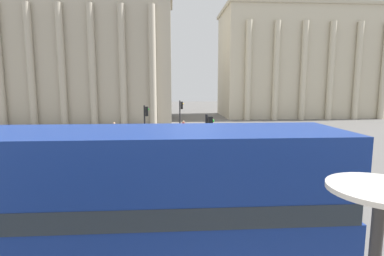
{
  "coord_description": "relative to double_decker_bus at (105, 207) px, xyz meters",
  "views": [
    {
      "loc": [
        -0.89,
        -1.95,
        4.98
      ],
      "look_at": [
        0.32,
        16.01,
        2.49
      ],
      "focal_mm": 28.0,
      "sensor_mm": 36.0,
      "label": 1
    }
  ],
  "objects": [
    {
      "name": "cafe_dining_table",
      "position": [
        2.75,
        -5.01,
        1.94
      ],
      "size": [
        0.6,
        0.6,
        0.73
      ],
      "color": "#2D2D30",
      "rests_on": "cafe_floor_slab"
    },
    {
      "name": "pedestrian_white",
      "position": [
        -1.55,
        8.13,
        -1.26
      ],
      "size": [
        0.32,
        0.32,
        1.74
      ],
      "rotation": [
        0.0,
        0.0,
        6.13
      ],
      "color": "#282B33",
      "rests_on": "ground_plane"
    },
    {
      "name": "pedestrian_grey",
      "position": [
        -3.77,
        21.06,
        -1.25
      ],
      "size": [
        0.32,
        0.32,
        1.76
      ],
      "rotation": [
        0.0,
        0.0,
        0.22
      ],
      "color": "#282B33",
      "rests_on": "ground_plane"
    },
    {
      "name": "pedestrian_blue",
      "position": [
        -4.39,
        19.96,
        -1.35
      ],
      "size": [
        0.32,
        0.32,
        1.6
      ],
      "rotation": [
        0.0,
        0.0,
        3.91
      ],
      "color": "#282B33",
      "rests_on": "ground_plane"
    },
    {
      "name": "pedestrian_red",
      "position": [
        2.67,
        23.25,
        -1.35
      ],
      "size": [
        0.32,
        0.32,
        1.6
      ],
      "rotation": [
        0.0,
        0.0,
        3.34
      ],
      "color": "#282B33",
      "rests_on": "ground_plane"
    },
    {
      "name": "plaza_building_left",
      "position": [
        -10.39,
        39.75,
        6.94
      ],
      "size": [
        24.31,
        14.49,
        18.41
      ],
      "color": "#B2A893",
      "rests_on": "ground_plane"
    },
    {
      "name": "double_decker_bus",
      "position": [
        0.0,
        0.0,
        0.0
      ],
      "size": [
        10.8,
        2.64,
        4.02
      ],
      "rotation": [
        0.0,
        0.0,
        0.02
      ],
      "color": "black",
      "rests_on": "ground_plane"
    },
    {
      "name": "traffic_light_near",
      "position": [
        3.2,
        7.04,
        0.17
      ],
      "size": [
        0.42,
        0.24,
        3.72
      ],
      "color": "black",
      "rests_on": "ground_plane"
    },
    {
      "name": "plaza_building_right",
      "position": [
        23.35,
        43.87,
        6.55
      ],
      "size": [
        26.91,
        12.97,
        17.64
      ],
      "color": "beige",
      "rests_on": "ground_plane"
    },
    {
      "name": "traffic_light_mid",
      "position": [
        -0.41,
        15.56,
        0.11
      ],
      "size": [
        0.42,
        0.24,
        3.63
      ],
      "color": "black",
      "rests_on": "ground_plane"
    },
    {
      "name": "traffic_light_far",
      "position": [
        2.35,
        21.27,
        0.16
      ],
      "size": [
        0.42,
        0.24,
        3.71
      ],
      "color": "black",
      "rests_on": "ground_plane"
    }
  ]
}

